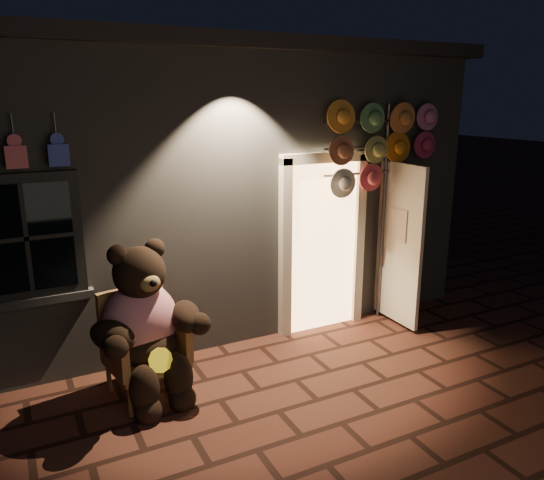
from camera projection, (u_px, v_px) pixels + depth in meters
ground at (279, 411)px, 4.90m from camera, size 60.00×60.00×0.00m
shop_building at (156, 172)px, 7.89m from camera, size 7.30×5.95×3.51m
wicker_armchair at (142, 343)px, 5.13m from camera, size 0.80×0.74×1.02m
teddy_bear at (145, 326)px, 4.96m from camera, size 1.13×0.97×1.58m
hat_rack at (381, 145)px, 6.30m from camera, size 1.60×0.22×2.76m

